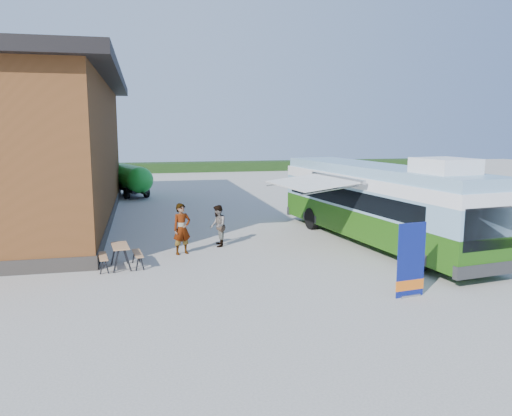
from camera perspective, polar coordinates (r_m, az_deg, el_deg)
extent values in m
plane|color=#BCB7AD|center=(18.38, 2.96, -5.86)|extent=(100.00, 100.00, 0.00)
cube|color=brown|center=(27.69, -24.71, 5.71)|extent=(8.00, 20.00, 7.00)
cube|color=black|center=(27.77, -25.24, 13.45)|extent=(9.60, 21.20, 0.50)
cube|color=#332D28|center=(28.02, -24.27, -0.92)|extent=(8.10, 20.10, 0.50)
cube|color=#264419|center=(56.72, 0.30, 4.84)|extent=(40.00, 3.00, 1.00)
cube|color=#396E12|center=(21.27, 13.54, -1.52)|extent=(4.17, 12.41, 1.12)
cube|color=#7EA8C5|center=(21.11, 13.64, 1.19)|extent=(4.17, 12.41, 0.91)
cube|color=black|center=(20.86, 10.00, 1.21)|extent=(1.42, 10.06, 0.71)
cube|color=black|center=(22.24, 15.59, 1.50)|extent=(1.42, 10.06, 0.71)
cube|color=white|center=(21.03, 13.71, 3.04)|extent=(4.17, 12.41, 0.46)
cube|color=#7EA8C5|center=(20.99, 13.76, 4.21)|extent=(3.99, 12.19, 0.41)
cube|color=white|center=(17.91, 20.79, 4.54)|extent=(1.86, 2.03, 0.51)
cube|color=black|center=(16.55, 25.47, -2.13)|extent=(2.27, 0.37, 1.32)
cube|color=#2D2D2D|center=(16.86, 25.05, -6.33)|extent=(2.59, 0.55, 0.41)
cube|color=#2D2D2D|center=(26.44, 6.21, -0.16)|extent=(2.59, 0.55, 0.41)
cylinder|color=black|center=(17.50, 17.83, -5.36)|extent=(0.44, 1.05, 1.01)
cylinder|color=black|center=(18.98, 23.29, -4.55)|extent=(0.44, 1.05, 1.01)
cylinder|color=black|center=(23.77, 6.41, -1.21)|extent=(0.44, 1.05, 1.01)
cylinder|color=black|center=(24.88, 11.12, -0.86)|extent=(0.44, 1.05, 1.01)
cube|color=white|center=(20.23, 6.23, 3.30)|extent=(2.89, 4.13, 0.30)
cube|color=#A5A8AD|center=(20.78, 9.20, 3.88)|extent=(0.71, 4.12, 0.15)
cylinder|color=#A5A8AD|center=(18.81, 8.45, 2.51)|extent=(2.48, 0.39, 0.31)
cylinder|color=#A5A8AD|center=(21.69, 4.29, 3.46)|extent=(2.48, 0.39, 0.31)
cube|color=navy|center=(14.78, 17.30, -5.71)|extent=(0.91, 0.15, 2.15)
cube|color=orange|center=(14.97, 17.16, -8.41)|extent=(0.93, 0.16, 0.30)
cube|color=#A5A8AD|center=(15.07, 17.11, -9.54)|extent=(0.66, 0.27, 0.06)
cylinder|color=#A5A8AD|center=(14.79, 17.26, -5.69)|extent=(0.03, 0.03, 2.15)
cube|color=#B27F54|center=(17.64, -15.27, -4.19)|extent=(0.68, 1.31, 0.04)
cube|color=#B27F54|center=(17.68, -17.09, -5.29)|extent=(0.42, 1.28, 0.04)
cube|color=#B27F54|center=(17.77, -13.38, -5.06)|extent=(0.42, 1.28, 0.04)
cube|color=black|center=(17.22, -15.69, -5.90)|extent=(0.06, 0.06, 0.77)
cube|color=black|center=(17.25, -14.43, -5.82)|extent=(0.06, 0.06, 0.77)
cube|color=black|center=(18.23, -15.96, -5.08)|extent=(0.06, 0.06, 0.77)
cube|color=black|center=(18.26, -14.78, -5.01)|extent=(0.06, 0.06, 0.77)
imported|color=#999999|center=(19.09, -8.47, -2.37)|extent=(0.83, 0.69, 1.95)
imported|color=#999999|center=(20.19, -4.39, -2.05)|extent=(0.74, 0.90, 1.69)
cylinder|color=green|center=(36.02, -14.15, 3.40)|extent=(2.96, 4.28, 1.76)
sphere|color=green|center=(34.17, -13.12, 3.14)|extent=(1.76, 1.76, 1.76)
sphere|color=green|center=(37.88, -15.07, 3.63)|extent=(1.76, 1.76, 1.76)
cube|color=black|center=(36.10, -14.10, 2.16)|extent=(2.47, 4.27, 0.20)
cube|color=black|center=(33.71, -12.74, 1.65)|extent=(0.50, 1.15, 0.10)
cylinder|color=black|center=(34.80, -14.56, 1.65)|extent=(0.49, 0.82, 0.78)
cylinder|color=black|center=(35.23, -12.43, 1.81)|extent=(0.49, 0.82, 0.78)
cylinder|color=black|center=(37.03, -15.66, 2.04)|extent=(0.49, 0.82, 0.78)
cylinder|color=black|center=(37.44, -13.65, 2.19)|extent=(0.49, 0.82, 0.78)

